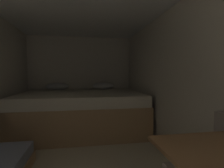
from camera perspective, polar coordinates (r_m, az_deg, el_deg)
ground_plane at (r=2.42m, az=-10.09°, el=-25.15°), size 6.82×6.82×0.00m
wall_back at (r=4.57m, az=-10.09°, el=1.86°), size 2.64×0.05×2.09m
wall_right at (r=2.49m, az=21.01°, el=0.58°), size 0.05×4.82×2.09m
bed at (r=3.72m, az=-10.05°, el=-8.57°), size 2.42×1.73×0.94m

